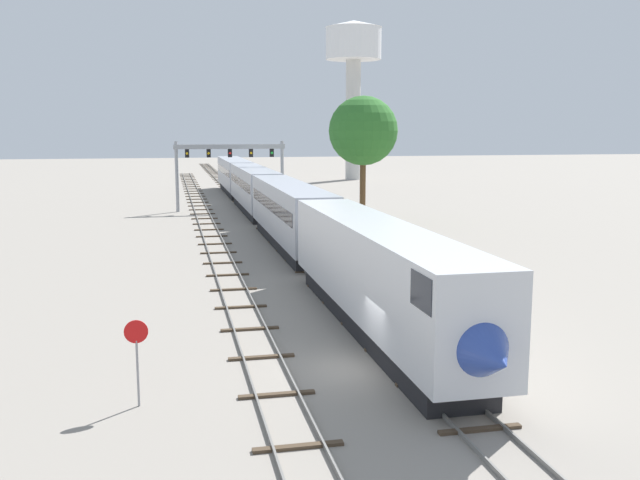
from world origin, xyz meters
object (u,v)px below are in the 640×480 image
Objects in this scene: signal_gantry at (230,159)px; stop_sign at (137,351)px; water_tower at (354,55)px; trackside_tree_left at (363,131)px; passenger_train at (268,198)px.

signal_gantry is 4.20× the size of stop_sign.
stop_sign is (-33.17, -98.56, -19.71)m from water_tower.
signal_gantry is at bearing 128.96° from trackside_tree_left.
water_tower is 2.29× the size of trackside_tree_left.
signal_gantry reaches higher than passenger_train.
stop_sign is (-10.00, -41.47, -0.73)m from passenger_train.
signal_gantry is 53.07m from water_tower.
signal_gantry is 0.44× the size of water_tower.
water_tower reaches higher than signal_gantry.
passenger_train is 7.67× the size of trackside_tree_left.
signal_gantry is at bearing 81.95° from stop_sign.
passenger_train is 10.82m from trackside_tree_left.
trackside_tree_left is (18.93, 40.98, 6.82)m from stop_sign.
water_tower reaches higher than stop_sign.
trackside_tree_left is (-14.24, -57.58, -12.89)m from water_tower.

